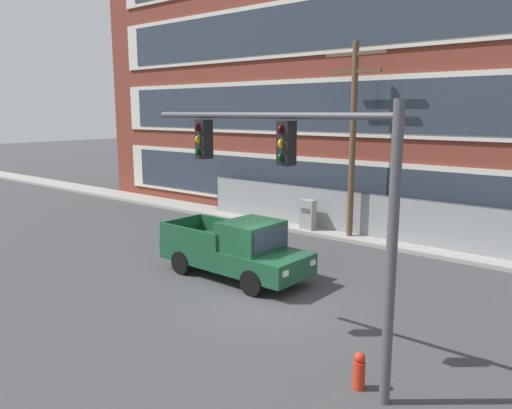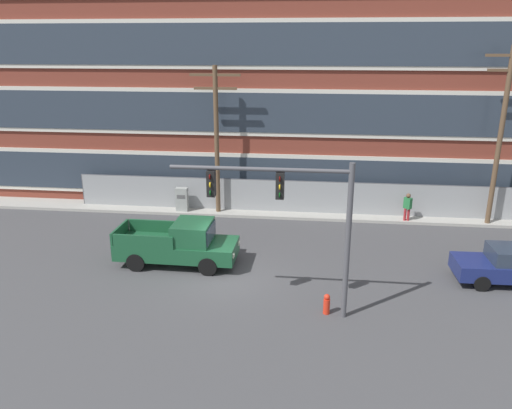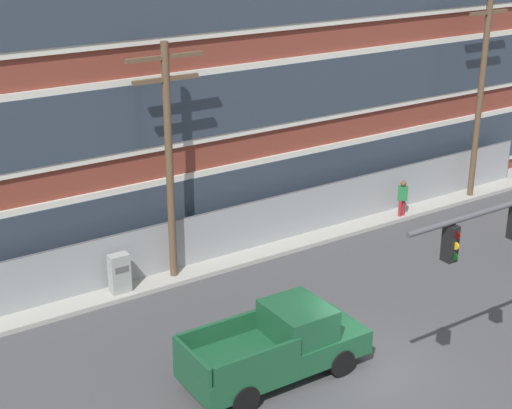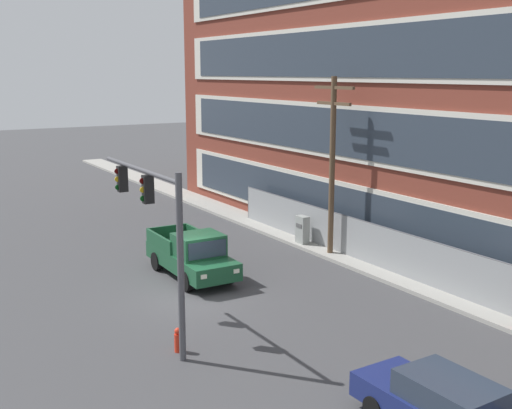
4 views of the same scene
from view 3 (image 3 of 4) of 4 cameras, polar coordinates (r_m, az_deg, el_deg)
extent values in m
plane|color=#424244|center=(22.97, 8.00, -11.56)|extent=(160.00, 160.00, 0.00)
cube|color=#9E9B93|center=(28.77, -2.90, -4.08)|extent=(80.00, 1.82, 0.16)
cube|color=beige|center=(30.00, 0.52, 1.03)|extent=(42.08, 0.10, 2.63)
cube|color=#2D3844|center=(29.95, 0.58, 0.99)|extent=(40.25, 0.06, 2.19)
cube|color=beige|center=(28.94, 0.54, 7.83)|extent=(42.08, 0.10, 2.63)
cube|color=#2D3844|center=(28.89, 0.61, 7.80)|extent=(40.25, 0.06, 2.19)
cube|color=gray|center=(29.94, 1.78, -1.12)|extent=(26.23, 0.04, 1.98)
cylinder|color=#4C4C51|center=(38.62, 17.87, 3.04)|extent=(0.06, 0.06, 1.98)
cylinder|color=#4C4C51|center=(29.58, 1.80, 0.66)|extent=(26.23, 0.05, 0.05)
cylinder|color=#4C4C51|center=(20.00, 17.30, -0.20)|extent=(6.13, 0.14, 0.14)
cube|color=black|center=(19.02, 13.93, -2.76)|extent=(0.28, 0.32, 0.90)
cylinder|color=#4B0807|center=(18.81, 14.41, -2.16)|extent=(0.04, 0.18, 0.18)
cylinder|color=gold|center=(18.91, 14.33, -2.94)|extent=(0.04, 0.18, 0.18)
cylinder|color=#0A4011|center=(19.03, 14.25, -3.71)|extent=(0.04, 0.18, 0.18)
cube|color=#194C2D|center=(21.92, 1.42, -10.75)|extent=(5.30, 2.09, 0.70)
cube|color=#194C2D|center=(21.88, 3.05, -8.40)|extent=(1.61, 1.87, 0.90)
cube|color=#283342|center=(22.31, 4.76, -7.83)|extent=(0.08, 1.65, 0.68)
cube|color=#194C2D|center=(21.74, -2.61, -9.13)|extent=(2.64, 0.16, 0.56)
cube|color=#194C2D|center=(20.36, 0.14, -11.39)|extent=(2.64, 0.16, 0.56)
cube|color=#194C2D|center=(20.45, -4.71, -11.31)|extent=(0.13, 1.93, 0.56)
cylinder|color=black|center=(23.54, 3.35, -9.35)|extent=(0.80, 0.27, 0.80)
cylinder|color=black|center=(22.30, 6.21, -11.35)|extent=(0.80, 0.27, 0.80)
cylinder|color=black|center=(22.07, -3.44, -11.62)|extent=(0.80, 0.27, 0.80)
cylinder|color=black|center=(20.75, -0.83, -13.97)|extent=(0.80, 0.27, 0.80)
cube|color=white|center=(23.74, 5.81, -7.89)|extent=(0.06, 0.24, 0.16)
cube|color=white|center=(22.81, 8.03, -9.30)|extent=(0.06, 0.24, 0.16)
cylinder|color=brown|center=(26.13, -6.31, 2.74)|extent=(0.26, 0.26, 8.27)
cube|color=brown|center=(25.22, -6.65, 10.60)|extent=(2.73, 0.14, 0.14)
cube|color=brown|center=(25.36, -6.58, 9.04)|extent=(2.32, 0.14, 0.14)
cylinder|color=brown|center=(34.87, 16.00, 7.63)|extent=(0.26, 0.26, 9.31)
cube|color=brown|center=(34.27, 16.59, 13.24)|extent=(2.16, 0.14, 0.14)
cube|color=#939993|center=(26.48, -9.88, -5.11)|extent=(0.67, 0.41, 1.52)
cube|color=#515151|center=(26.17, -9.73, -4.69)|extent=(0.47, 0.02, 0.20)
cylinder|color=maroon|center=(32.94, 10.43, -0.40)|extent=(0.14, 0.14, 0.85)
cylinder|color=maroon|center=(33.05, 10.66, -0.34)|extent=(0.14, 0.14, 0.85)
cube|color=#236B38|center=(32.74, 10.63, 0.81)|extent=(0.45, 0.45, 0.60)
sphere|color=brown|center=(32.60, 10.68, 1.50)|extent=(0.24, 0.24, 0.24)
camera|label=1|loc=(22.78, 44.89, -2.85)|focal=35.00mm
camera|label=2|loc=(17.47, 69.70, -2.56)|focal=35.00mm
camera|label=4|loc=(34.75, 49.53, 7.40)|focal=45.00mm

